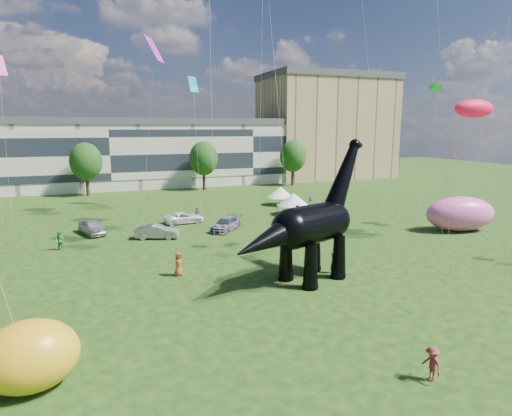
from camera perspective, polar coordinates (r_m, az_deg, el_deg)
name	(u,v)px	position (r m, az deg, el deg)	size (l,w,h in m)	color
ground	(283,307)	(28.20, 3.61, -13.08)	(220.00, 220.00, 0.00)	#16330C
terrace_row	(109,156)	(85.68, -19.00, 6.54)	(78.00, 11.00, 12.00)	beige
apartment_block	(325,129)	(101.99, 9.24, 10.36)	(28.00, 18.00, 22.00)	tan
tree_mid_left	(86,158)	(76.65, -21.77, 6.15)	(5.20, 5.20, 9.44)	#382314
tree_mid_right	(204,156)	(78.89, -7.01, 6.94)	(5.20, 5.20, 9.44)	#382314
tree_far_right	(293,154)	(84.99, 4.95, 7.24)	(5.20, 5.20, 9.44)	#382314
dinosaur_sculpture	(308,228)	(31.72, 6.98, -2.61)	(12.99, 6.74, 10.86)	black
car_silver	(92,227)	(49.41, -21.03, -2.36)	(1.90, 4.73, 1.61)	silver
car_grey	(157,232)	(45.49, -13.05, -3.09)	(1.55, 4.44, 1.46)	gray
car_white	(184,218)	(52.09, -9.58, -1.29)	(2.22, 4.81, 1.34)	white
car_dark	(226,224)	(47.95, -4.02, -2.15)	(2.00, 4.93, 1.43)	#595960
gazebo_near	(293,200)	(56.39, 5.01, 1.13)	(4.86, 4.86, 2.88)	white
gazebo_far	(280,192)	(63.37, 3.28, 2.12)	(4.56, 4.56, 2.74)	white
inflatable_pink	(460,214)	(52.45, 25.58, -0.71)	(7.76, 3.88, 3.88)	pink
inflatable_yellow	(30,356)	(21.97, -27.89, -17.05)	(4.12, 3.17, 3.17)	gold
visitors	(196,240)	(40.72, -7.96, -4.31)	(51.88, 43.86, 1.88)	brown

